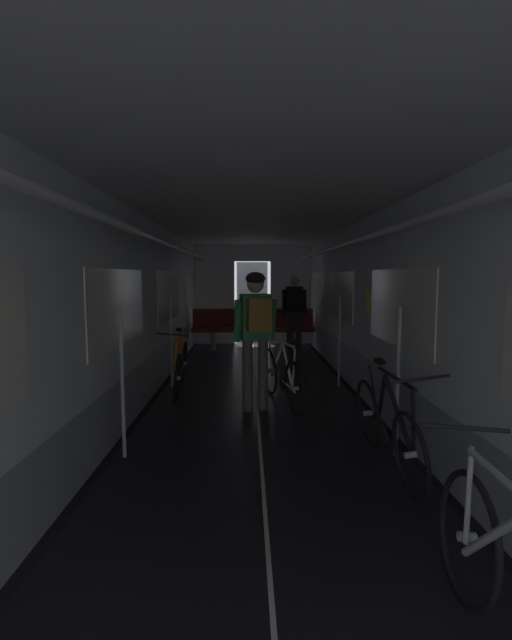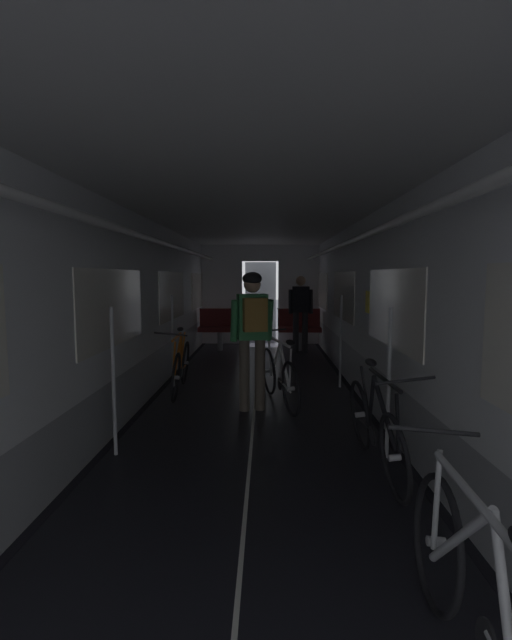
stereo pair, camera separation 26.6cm
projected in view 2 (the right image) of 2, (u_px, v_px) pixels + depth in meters
train_car_shell at (254, 275)px, 5.44m from camera, size 3.14×12.34×2.57m
bench_seat_far_left at (220, 325)px, 10.02m from camera, size 0.98×0.51×0.95m
bench_seat_far_right at (299, 325)px, 9.98m from camera, size 0.98×0.51×0.95m
bicycle_silver at (480, 610)px, 1.71m from camera, size 0.44×1.69×0.95m
bicycle_black at (375, 427)px, 3.78m from camera, size 0.44×1.69×0.95m
bicycle_orange at (181, 366)px, 6.36m from camera, size 0.44×1.69×0.95m
person_cyclist_aisle at (253, 326)px, 5.41m from camera, size 0.56×0.45×1.73m
bicycle_white_in_aisle at (279, 376)px, 5.74m from camera, size 0.56×1.65×0.94m
person_standing_near_bench at (301, 309)px, 9.57m from camera, size 0.53×0.23×1.69m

